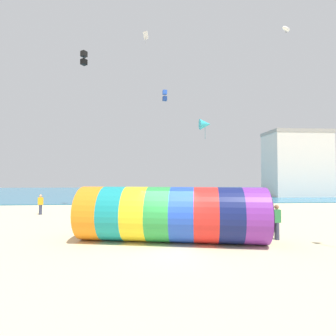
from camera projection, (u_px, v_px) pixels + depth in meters
ground_plane at (169, 249)px, 11.45m from camera, size 120.00×120.00×0.00m
sea at (154, 192)px, 49.14m from camera, size 120.00×40.00×0.10m
giant_inflatable_tube at (171, 214)px, 12.83m from camera, size 9.39×4.32×2.66m
kite_handler at (277, 222)px, 13.18m from camera, size 0.36×0.24×1.76m
kite_white_parafoil at (286, 29)px, 22.65m from camera, size 1.08×0.87×0.52m
kite_blue_box at (165, 95)px, 17.63m from camera, size 0.31×0.31×0.76m
kite_white_diamond at (146, 36)px, 25.70m from camera, size 0.58×0.51×1.21m
kite_black_box at (84, 58)px, 25.19m from camera, size 0.68×0.68×1.39m
kite_cyan_delta at (205, 124)px, 25.76m from camera, size 1.13×1.09×2.03m
bystander_near_water at (261, 201)px, 25.02m from camera, size 0.42×0.39×1.55m
bystander_mid_beach at (41, 204)px, 21.59m from camera, size 0.39×0.27×1.65m
bystander_far_left at (206, 210)px, 18.31m from camera, size 0.41×0.41×1.61m
promenade_building at (296, 164)px, 39.95m from camera, size 8.84×5.54×9.96m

